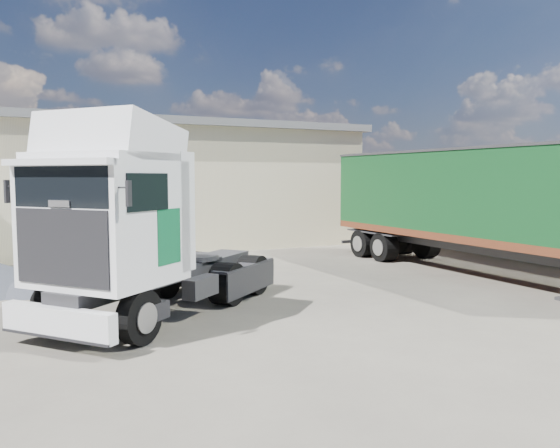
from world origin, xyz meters
name	(u,v)px	position (x,y,z in m)	size (l,w,h in m)	color
ground	(273,316)	(0.00, 0.00, 0.00)	(120.00, 120.00, 0.00)	#292621
brick_boundary_wall	(469,221)	(11.50, 6.00, 1.25)	(0.35, 26.00, 2.50)	brown
tractor_unit	(134,238)	(-2.79, 0.74, 1.78)	(6.26, 5.84, 4.24)	black
box_trailer	(474,198)	(7.86, 2.13, 2.36)	(2.75, 11.71, 3.88)	#2D2D30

